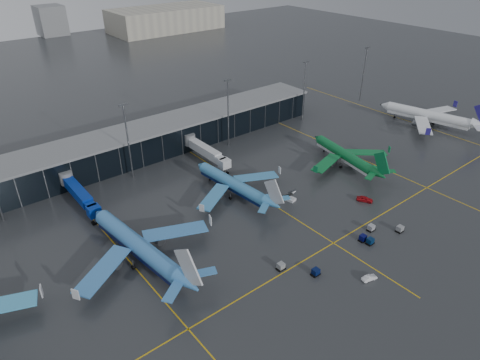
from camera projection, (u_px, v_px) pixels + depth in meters
ground at (267, 230)px, 116.64m from camera, size 600.00×600.00×0.00m
terminal_pier at (154, 139)px, 155.84m from camera, size 142.00×17.00×10.70m
jet_bridges at (79, 194)px, 124.50m from camera, size 94.00×27.50×7.20m
flood_masts at (182, 124)px, 146.23m from camera, size 203.00×0.50×25.50m
distant_hangars at (78, 27)px, 321.81m from camera, size 260.00×71.00×22.00m
taxi_lines at (268, 201)px, 129.22m from camera, size 220.00×120.00×0.02m
airliner_arkefly at (136, 236)px, 103.15m from camera, size 44.11×48.92×13.76m
airliner_klm_near at (232, 177)px, 130.15m from camera, size 36.29×40.57×11.72m
airliner_aer_lingus at (345, 149)px, 147.19m from camera, size 40.08×43.71×11.66m
airliner_ba at (429, 109)px, 177.16m from camera, size 49.63×53.75×14.03m
baggage_carts at (352, 245)px, 110.01m from camera, size 37.80×10.74×1.70m
mobile_airstair at (290, 198)px, 129.58m from camera, size 2.83×3.59×3.45m
service_van_red at (365, 199)px, 128.93m from camera, size 4.10×5.11×1.63m
service_van_white at (369, 278)px, 99.71m from camera, size 4.03×2.22×1.26m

